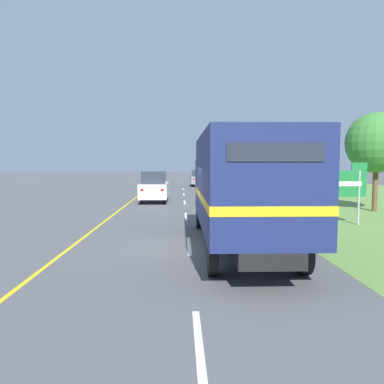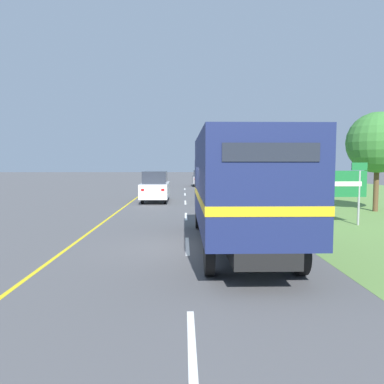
{
  "view_description": "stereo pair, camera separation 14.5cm",
  "coord_description": "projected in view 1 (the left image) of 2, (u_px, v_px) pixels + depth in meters",
  "views": [
    {
      "loc": [
        -0.26,
        -11.41,
        2.62
      ],
      "look_at": [
        0.3,
        7.06,
        1.2
      ],
      "focal_mm": 35.0,
      "sensor_mm": 36.0,
      "label": 1
    },
    {
      "loc": [
        -0.11,
        -11.41,
        2.62
      ],
      "look_at": [
        0.3,
        7.06,
        1.2
      ],
      "focal_mm": 35.0,
      "sensor_mm": 36.0,
      "label": 2
    }
  ],
  "objects": [
    {
      "name": "roadside_tree_near",
      "position": [
        377.0,
        143.0,
        20.24
      ],
      "size": [
        3.29,
        3.29,
        5.39
      ],
      "color": "brown",
      "rests_on": "ground"
    },
    {
      "name": "horse_trailer_truck",
      "position": [
        241.0,
        186.0,
        11.22
      ],
      "size": [
        2.52,
        8.6,
        3.4
      ],
      "color": "black",
      "rests_on": "ground"
    },
    {
      "name": "roadside_tree_mid",
      "position": [
        288.0,
        155.0,
        28.04
      ],
      "size": [
        3.23,
        3.23,
        4.9
      ],
      "color": "brown",
      "rests_on": "ground"
    },
    {
      "name": "ground_plane",
      "position": [
        189.0,
        248.0,
        11.58
      ],
      "size": [
        200.0,
        200.0,
        0.0
      ],
      "primitive_type": "plane",
      "color": "#515154"
    },
    {
      "name": "roadside_tree_far",
      "position": [
        268.0,
        150.0,
        37.76
      ],
      "size": [
        4.26,
        4.26,
        6.1
      ],
      "color": "brown",
      "rests_on": "ground"
    },
    {
      "name": "centre_dash_mid_a",
      "position": [
        186.0,
        216.0,
        18.48
      ],
      "size": [
        0.12,
        2.6,
        0.01
      ],
      "primitive_type": "cube",
      "color": "white",
      "rests_on": "ground"
    },
    {
      "name": "centre_dash_far",
      "position": [
        184.0,
        194.0,
        31.63
      ],
      "size": [
        0.12,
        2.6,
        0.01
      ],
      "primitive_type": "cube",
      "color": "white",
      "rests_on": "ground"
    },
    {
      "name": "edge_line_yellow",
      "position": [
        130.0,
        202.0,
        25.28
      ],
      "size": [
        0.12,
        60.55,
        0.01
      ],
      "primitive_type": "cube",
      "color": "yellow",
      "rests_on": "ground"
    },
    {
      "name": "centre_dash_mid_b",
      "position": [
        185.0,
        202.0,
        25.06
      ],
      "size": [
        0.12,
        2.6,
        0.01
      ],
      "primitive_type": "cube",
      "color": "white",
      "rests_on": "ground"
    },
    {
      "name": "lead_car_grey_ahead",
      "position": [
        199.0,
        178.0,
        42.96
      ],
      "size": [
        1.8,
        4.04,
        1.85
      ],
      "color": "black",
      "rests_on": "ground"
    },
    {
      "name": "centre_dash_farthest",
      "position": [
        183.0,
        189.0,
        38.21
      ],
      "size": [
        0.12,
        2.6,
        0.01
      ],
      "primitive_type": "cube",
      "color": "white",
      "rests_on": "ground"
    },
    {
      "name": "grass_shoulder",
      "position": [
        383.0,
        201.0,
        25.81
      ],
      "size": [
        20.0,
        60.55,
        0.01
      ],
      "primitive_type": "cube",
      "color": "#608942",
      "rests_on": "ground"
    },
    {
      "name": "lead_car_white",
      "position": [
        155.0,
        187.0,
        25.46
      ],
      "size": [
        1.8,
        4.58,
        2.08
      ],
      "color": "black",
      "rests_on": "ground"
    },
    {
      "name": "centre_dash_near",
      "position": [
        189.0,
        246.0,
        11.9
      ],
      "size": [
        0.12,
        2.6,
        0.01
      ],
      "primitive_type": "cube",
      "color": "white",
      "rests_on": "ground"
    },
    {
      "name": "delineator_post",
      "position": [
        289.0,
        216.0,
        15.0
      ],
      "size": [
        0.08,
        0.08,
        0.95
      ],
      "color": "white",
      "rests_on": "ground"
    },
    {
      "name": "highway_sign",
      "position": [
        344.0,
        185.0,
        15.78
      ],
      "size": [
        2.05,
        0.09,
        2.65
      ],
      "color": "#9E9EA3",
      "rests_on": "ground"
    },
    {
      "name": "centre_dash_nearest",
      "position": [
        199.0,
        347.0,
        5.32
      ],
      "size": [
        0.12,
        2.6,
        0.01
      ],
      "primitive_type": "cube",
      "color": "white",
      "rests_on": "ground"
    }
  ]
}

